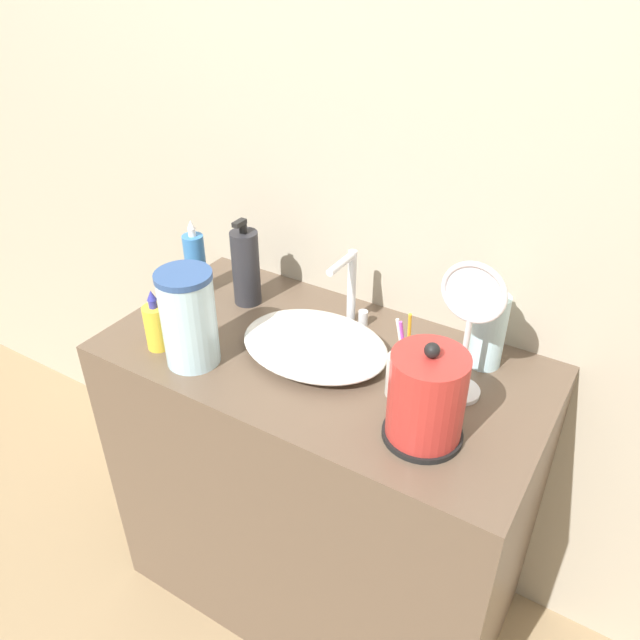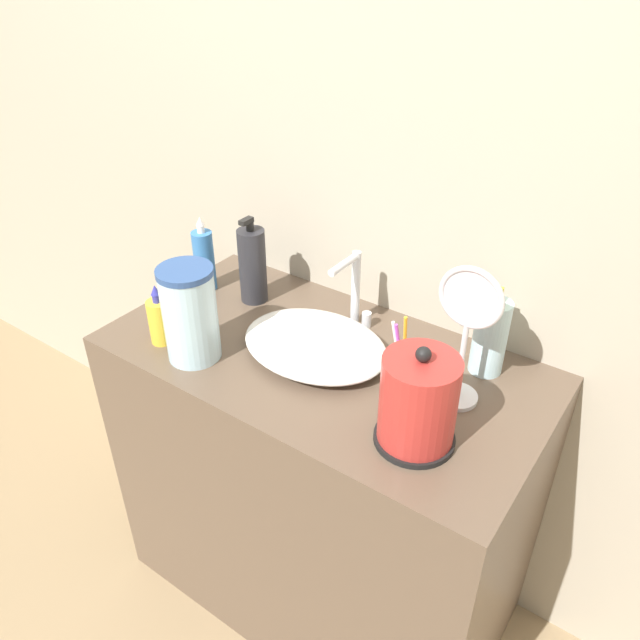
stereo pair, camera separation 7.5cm
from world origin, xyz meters
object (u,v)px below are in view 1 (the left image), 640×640
electric_kettle (426,400)px  toothbrush_cup (401,374)px  mouthwash_bottle (196,263)px  vanity_mirror (469,321)px  shampoo_bottle (156,326)px  hand_cream_bottle (489,330)px  water_pitcher (189,318)px  faucet (351,287)px  lotion_bottle (246,267)px

electric_kettle → toothbrush_cup: electric_kettle is taller
electric_kettle → mouthwash_bottle: electric_kettle is taller
vanity_mirror → shampoo_bottle: bearing=-162.5°
shampoo_bottle → hand_cream_bottle: (0.68, 0.34, 0.03)m
mouthwash_bottle → electric_kettle: bearing=-14.9°
shampoo_bottle → water_pitcher: size_ratio=0.68×
toothbrush_cup → shampoo_bottle: (-0.56, -0.14, 0.01)m
faucet → shampoo_bottle: faucet is taller
toothbrush_cup → vanity_mirror: size_ratio=0.67×
electric_kettle → hand_cream_bottle: size_ratio=1.04×
hand_cream_bottle → vanity_mirror: (-0.01, -0.13, 0.09)m
mouthwash_bottle → vanity_mirror: (0.76, -0.04, 0.10)m
toothbrush_cup → lotion_bottle: 0.53m
shampoo_bottle → vanity_mirror: (0.67, 0.21, 0.12)m
faucet → vanity_mirror: size_ratio=0.62×
shampoo_bottle → water_pitcher: bearing=1.3°
electric_kettle → vanity_mirror: vanity_mirror is taller
electric_kettle → toothbrush_cup: 0.14m
mouthwash_bottle → hand_cream_bottle: bearing=6.9°
toothbrush_cup → lotion_bottle: (-0.51, 0.14, 0.05)m
vanity_mirror → lotion_bottle: bearing=173.8°
toothbrush_cup → water_pitcher: (-0.45, -0.14, 0.06)m
hand_cream_bottle → water_pitcher: (-0.57, -0.34, 0.02)m
toothbrush_cup → shampoo_bottle: bearing=-165.8°
electric_kettle → shampoo_bottle: (-0.65, -0.05, -0.03)m
lotion_bottle → shampoo_bottle: 0.29m
lotion_bottle → shampoo_bottle: size_ratio=1.53×
electric_kettle → faucet: bearing=139.0°
mouthwash_bottle → water_pitcher: 0.31m
faucet → hand_cream_bottle: bearing=2.8°
mouthwash_bottle → water_pitcher: water_pitcher is taller
toothbrush_cup → mouthwash_bottle: bearing=170.8°
lotion_bottle → hand_cream_bottle: 0.63m
lotion_bottle → water_pitcher: (0.05, -0.27, 0.01)m
shampoo_bottle → water_pitcher: (0.11, 0.00, 0.06)m
electric_kettle → toothbrush_cup: (-0.09, 0.09, -0.04)m
mouthwash_bottle → vanity_mirror: vanity_mirror is taller
electric_kettle → toothbrush_cup: bearing=135.0°
faucet → hand_cream_bottle: (0.34, 0.02, -0.02)m
toothbrush_cup → hand_cream_bottle: (0.12, 0.20, 0.04)m
vanity_mirror → electric_kettle: bearing=-94.5°
faucet → mouthwash_bottle: size_ratio=0.93×
faucet → electric_kettle: size_ratio=0.89×
electric_kettle → water_pitcher: water_pitcher is taller
lotion_bottle → vanity_mirror: vanity_mirror is taller
shampoo_bottle → hand_cream_bottle: bearing=26.7°
mouthwash_bottle → vanity_mirror: bearing=-2.7°
vanity_mirror → faucet: bearing=161.1°
shampoo_bottle → hand_cream_bottle: size_ratio=0.72×
shampoo_bottle → electric_kettle: bearing=4.1°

